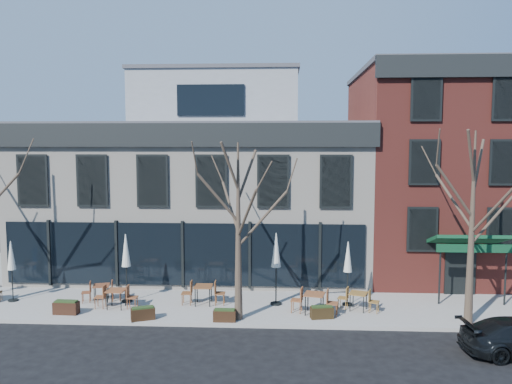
{
  "coord_description": "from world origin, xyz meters",
  "views": [
    {
      "loc": [
        4.72,
        -23.22,
        7.09
      ],
      "look_at": [
        3.39,
        2.0,
        4.7
      ],
      "focal_mm": 35.0,
      "sensor_mm": 36.0,
      "label": 1
    }
  ],
  "objects": [
    {
      "name": "ground",
      "position": [
        0.0,
        0.0,
        0.0
      ],
      "size": [
        120.0,
        120.0,
        0.0
      ],
      "primitive_type": "plane",
      "color": "black",
      "rests_on": "ground"
    },
    {
      "name": "sidewalk_front",
      "position": [
        3.25,
        -2.15,
        0.07
      ],
      "size": [
        33.5,
        4.7,
        0.15
      ],
      "primitive_type": "cube",
      "color": "gray",
      "rests_on": "ground"
    },
    {
      "name": "sidewalk_side",
      "position": [
        -11.25,
        6.0,
        0.07
      ],
      "size": [
        4.5,
        12.0,
        0.15
      ],
      "primitive_type": "cube",
      "color": "gray",
      "rests_on": "ground"
    },
    {
      "name": "corner_building",
      "position": [
        0.07,
        5.07,
        4.72
      ],
      "size": [
        18.39,
        10.39,
        11.1
      ],
      "color": "beige",
      "rests_on": "ground"
    },
    {
      "name": "red_brick_building",
      "position": [
        13.0,
        4.98,
        5.64
      ],
      "size": [
        8.2,
        11.78,
        11.18
      ],
      "color": "maroon",
      "rests_on": "ground"
    },
    {
      "name": "tree_mid",
      "position": [
        3.01,
        -3.9,
        3.79
      ],
      "size": [
        3.5,
        3.55,
        7.04
      ],
      "color": "#382B21",
      "rests_on": "sidewalk_front"
    },
    {
      "name": "tree_right",
      "position": [
        12.01,
        -3.9,
        4.02
      ],
      "size": [
        3.72,
        3.77,
        7.48
      ],
      "color": "#382B21",
      "rests_on": "sidewalk_front"
    },
    {
      "name": "cafe_set_1",
      "position": [
        -3.29,
        -1.98,
        0.62
      ],
      "size": [
        1.77,
        0.86,
        0.91
      ],
      "color": "brown",
      "rests_on": "sidewalk_front"
    },
    {
      "name": "cafe_set_2",
      "position": [
        -2.32,
        -2.86,
        0.65
      ],
      "size": [
        1.85,
        0.75,
        0.98
      ],
      "color": "brown",
      "rests_on": "sidewalk_front"
    },
    {
      "name": "cafe_set_3",
      "position": [
        1.31,
        -2.17,
        0.68
      ],
      "size": [
        1.95,
        0.8,
        1.02
      ],
      "color": "brown",
      "rests_on": "sidewalk_front"
    },
    {
      "name": "cafe_set_4",
      "position": [
        6.06,
        -3.14,
        0.69
      ],
      "size": [
        2.04,
        0.95,
        1.05
      ],
      "color": "brown",
      "rests_on": "sidewalk_front"
    },
    {
      "name": "cafe_set_5",
      "position": [
        7.94,
        -2.6,
        0.62
      ],
      "size": [
        1.79,
        1.04,
        0.92
      ],
      "color": "brown",
      "rests_on": "sidewalk_front"
    },
    {
      "name": "umbrella_0",
      "position": [
        -7.26,
        -2.13,
        2.06
      ],
      "size": [
        0.43,
        0.43,
        2.7
      ],
      "color": "black",
      "rests_on": "sidewalk_front"
    },
    {
      "name": "umbrella_1",
      "position": [
        -2.15,
        -1.96,
        2.29
      ],
      "size": [
        0.49,
        0.49,
        3.03
      ],
      "color": "black",
      "rests_on": "sidewalk_front"
    },
    {
      "name": "umbrella_3",
      "position": [
        4.47,
        -2.0,
        2.38
      ],
      "size": [
        0.51,
        0.51,
        3.16
      ],
      "color": "black",
      "rests_on": "sidewalk_front"
    },
    {
      "name": "umbrella_4",
      "position": [
        7.57,
        -1.89,
        2.12
      ],
      "size": [
        0.45,
        0.45,
        2.79
      ],
      "color": "black",
      "rests_on": "sidewalk_front"
    },
    {
      "name": "planter_0",
      "position": [
        -4.14,
        -3.69,
        0.43
      ],
      "size": [
        1.02,
        0.45,
        0.56
      ],
      "color": "black",
      "rests_on": "sidewalk_front"
    },
    {
      "name": "planter_1",
      "position": [
        -0.8,
        -4.2,
        0.41
      ],
      "size": [
        1.01,
        0.69,
        0.52
      ],
      "color": "black",
      "rests_on": "sidewalk_front"
    },
    {
      "name": "planter_2",
      "position": [
        2.48,
        -4.2,
        0.4
      ],
      "size": [
        0.89,
        0.36,
        0.5
      ],
      "color": "black",
      "rests_on": "sidewalk_front"
    },
    {
      "name": "planter_3",
      "position": [
        6.34,
        -3.65,
        0.4
      ],
      "size": [
        0.96,
        0.52,
        0.51
      ],
      "color": "black",
      "rests_on": "sidewalk_front"
    }
  ]
}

